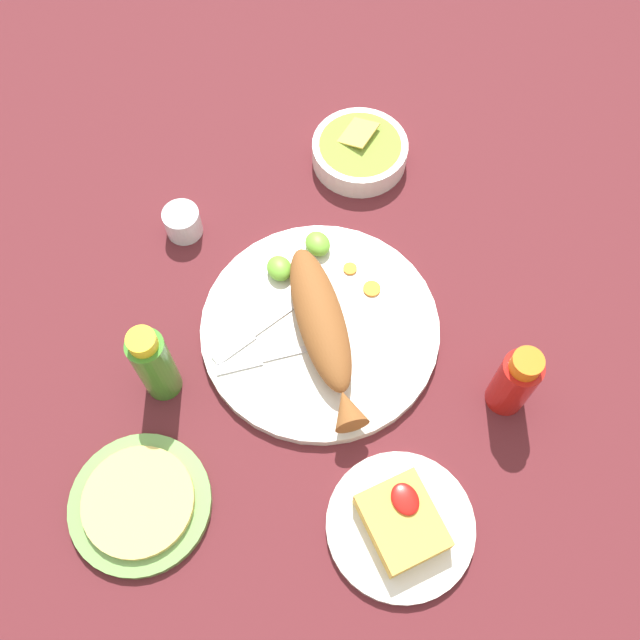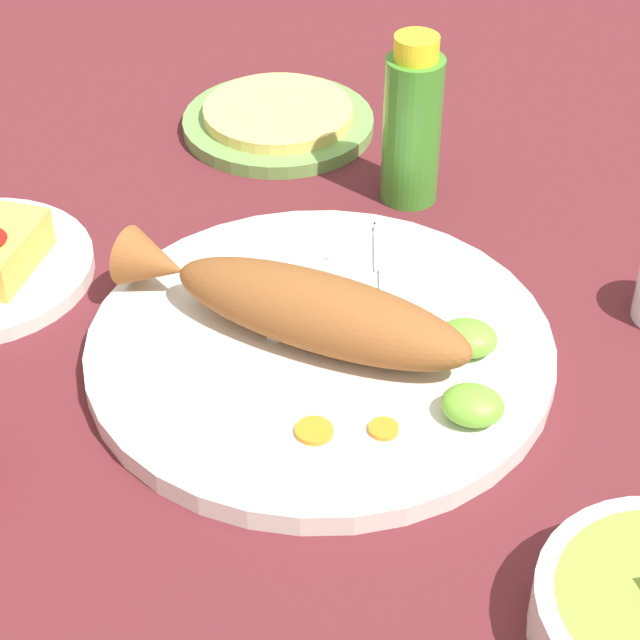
% 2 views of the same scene
% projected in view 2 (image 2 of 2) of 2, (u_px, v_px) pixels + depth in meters
% --- Properties ---
extents(ground_plane, '(4.00, 4.00, 0.00)m').
position_uv_depth(ground_plane, '(320.00, 358.00, 0.91)').
color(ground_plane, '#561E23').
extents(main_plate, '(0.37, 0.37, 0.02)m').
position_uv_depth(main_plate, '(320.00, 349.00, 0.91)').
color(main_plate, silver).
rests_on(main_plate, ground_plane).
extents(fried_fish, '(0.30, 0.11, 0.06)m').
position_uv_depth(fried_fish, '(298.00, 306.00, 0.89)').
color(fried_fish, brown).
rests_on(fried_fish, main_plate).
extents(fork_near, '(0.05, 0.18, 0.00)m').
position_uv_depth(fork_near, '(331.00, 267.00, 0.97)').
color(fork_near, silver).
rests_on(fork_near, main_plate).
extents(fork_far, '(0.06, 0.18, 0.00)m').
position_uv_depth(fork_far, '(385.00, 278.00, 0.96)').
color(fork_far, silver).
rests_on(fork_far, main_plate).
extents(carrot_slice_near, '(0.03, 0.03, 0.00)m').
position_uv_depth(carrot_slice_near, '(314.00, 431.00, 0.82)').
color(carrot_slice_near, orange).
rests_on(carrot_slice_near, main_plate).
extents(carrot_slice_mid, '(0.02, 0.02, 0.00)m').
position_uv_depth(carrot_slice_mid, '(384.00, 429.00, 0.82)').
color(carrot_slice_mid, orange).
rests_on(carrot_slice_mid, main_plate).
extents(lime_wedge_main, '(0.05, 0.04, 0.03)m').
position_uv_depth(lime_wedge_main, '(472.00, 405.00, 0.82)').
color(lime_wedge_main, '#6BB233').
rests_on(lime_wedge_main, main_plate).
extents(lime_wedge_side, '(0.05, 0.04, 0.03)m').
position_uv_depth(lime_wedge_side, '(468.00, 338.00, 0.88)').
color(lime_wedge_side, '#6BB233').
rests_on(lime_wedge_side, main_plate).
extents(hot_sauce_bottle_green, '(0.05, 0.05, 0.16)m').
position_uv_depth(hot_sauce_bottle_green, '(412.00, 124.00, 1.04)').
color(hot_sauce_bottle_green, '#3D8428').
rests_on(hot_sauce_bottle_green, ground_plane).
extents(tortilla_plate, '(0.20, 0.20, 0.01)m').
position_uv_depth(tortilla_plate, '(278.00, 123.00, 1.19)').
color(tortilla_plate, '#6B9E4C').
rests_on(tortilla_plate, ground_plane).
extents(tortilla_stack, '(0.15, 0.15, 0.01)m').
position_uv_depth(tortilla_stack, '(278.00, 112.00, 1.18)').
color(tortilla_stack, '#E0C666').
rests_on(tortilla_stack, tortilla_plate).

